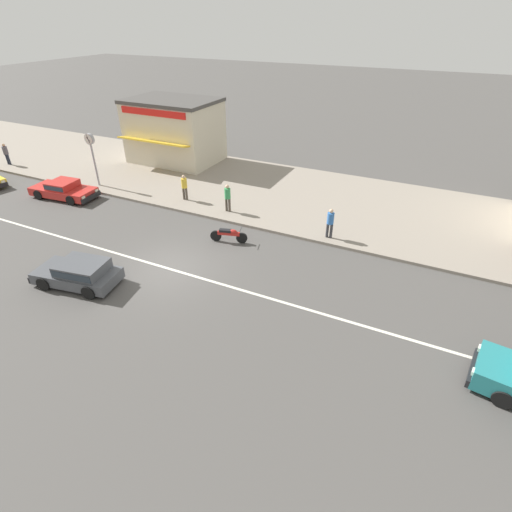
% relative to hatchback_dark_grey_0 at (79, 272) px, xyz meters
% --- Properties ---
extents(ground_plane, '(160.00, 160.00, 0.00)m').
position_rel_hatchback_dark_grey_0_xyz_m(ground_plane, '(2.59, 2.58, -0.59)').
color(ground_plane, '#4C4947').
extents(lane_centre_stripe, '(50.40, 0.14, 0.01)m').
position_rel_hatchback_dark_grey_0_xyz_m(lane_centre_stripe, '(2.59, 2.58, -0.58)').
color(lane_centre_stripe, silver).
rests_on(lane_centre_stripe, ground).
extents(kerb_strip, '(68.00, 10.00, 0.15)m').
position_rel_hatchback_dark_grey_0_xyz_m(kerb_strip, '(2.59, 12.72, -0.51)').
color(kerb_strip, gray).
rests_on(kerb_strip, ground).
extents(hatchback_dark_grey_0, '(3.83, 2.21, 1.10)m').
position_rel_hatchback_dark_grey_0_xyz_m(hatchback_dark_grey_0, '(0.00, 0.00, 0.00)').
color(hatchback_dark_grey_0, '#47494F').
rests_on(hatchback_dark_grey_0, ground).
extents(sedan_red_2, '(4.27, 2.11, 1.06)m').
position_rel_hatchback_dark_grey_0_xyz_m(sedan_red_2, '(-8.09, 6.40, -0.05)').
color(sedan_red_2, red).
rests_on(sedan_red_2, ground).
extents(motorcycle_1, '(1.85, 0.76, 0.80)m').
position_rel_hatchback_dark_grey_0_xyz_m(motorcycle_1, '(3.90, 5.94, -0.16)').
color(motorcycle_1, black).
rests_on(motorcycle_1, ground).
extents(street_clock, '(0.68, 0.22, 3.37)m').
position_rel_hatchback_dark_grey_0_xyz_m(street_clock, '(-7.41, 8.61, 2.10)').
color(street_clock, '#9E9EA3').
rests_on(street_clock, kerb_strip).
extents(pedestrian_near_clock, '(0.34, 0.34, 1.57)m').
position_rel_hatchback_dark_grey_0_xyz_m(pedestrian_near_clock, '(8.34, 8.32, 0.47)').
color(pedestrian_near_clock, '#333338').
rests_on(pedestrian_near_clock, kerb_strip).
extents(pedestrian_mid_kerb, '(0.34, 0.34, 1.60)m').
position_rel_hatchback_dark_grey_0_xyz_m(pedestrian_mid_kerb, '(2.22, 8.81, 0.49)').
color(pedestrian_mid_kerb, '#4C4238').
rests_on(pedestrian_mid_kerb, kerb_strip).
extents(pedestrian_by_shop, '(0.34, 0.34, 1.56)m').
position_rel_hatchback_dark_grey_0_xyz_m(pedestrian_by_shop, '(-16.54, 8.81, 0.47)').
color(pedestrian_by_shop, '#232838').
rests_on(pedestrian_by_shop, kerb_strip).
extents(pedestrian_far_end, '(0.34, 0.34, 1.55)m').
position_rel_hatchback_dark_grey_0_xyz_m(pedestrian_far_end, '(-0.92, 9.12, 0.46)').
color(pedestrian_far_end, '#4C4238').
rests_on(pedestrian_far_end, kerb_strip).
extents(shopfront_corner_warung, '(6.44, 5.24, 4.47)m').
position_rel_hatchback_dark_grey_0_xyz_m(shopfront_corner_warung, '(-5.81, 15.16, 1.80)').
color(shopfront_corner_warung, beige).
rests_on(shopfront_corner_warung, kerb_strip).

